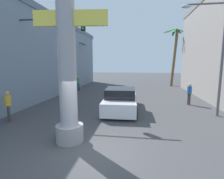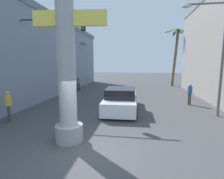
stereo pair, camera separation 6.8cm
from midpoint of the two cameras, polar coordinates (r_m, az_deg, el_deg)
name	(u,v)px [view 2 (the right image)]	position (r m, az deg, el deg)	size (l,w,h in m)	color
ground_plane	(121,98)	(16.12, 3.06, -2.78)	(88.88, 88.88, 0.00)	#424244
building_left	(27,57)	(20.86, -25.99, 9.66)	(8.13, 25.35, 7.74)	slate
neon_sign_pole	(65,26)	(7.14, -14.71, 19.48)	(3.10, 1.10, 9.60)	#9E9EA3
street_lamp	(216,48)	(11.95, 30.97, 11.63)	(2.52, 0.28, 6.64)	#59595E
traffic_light_mast	(42,46)	(12.74, -21.65, 13.02)	(5.31, 0.32, 6.08)	#333333
car_lead	(121,100)	(11.82, 3.07, -3.48)	(2.28, 5.14, 1.56)	black
palm_tree_far_right	(175,49)	(25.99, 20.08, 12.19)	(3.16, 3.10, 7.91)	brown
palm_tree_far_left	(79,58)	(25.09, -10.74, 10.11)	(2.57, 2.58, 6.26)	brown
pedestrian_curb_left	(8,104)	(11.04, -30.64, -4.01)	(0.48, 0.48, 1.69)	#3F3833
pedestrian_mid_right	(190,92)	(14.56, 24.19, -0.88)	(0.40, 0.40, 1.66)	#3F3833
pedestrian_far_left	(79,82)	(20.80, -10.79, 2.42)	(0.38, 0.38, 1.71)	#1E233F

